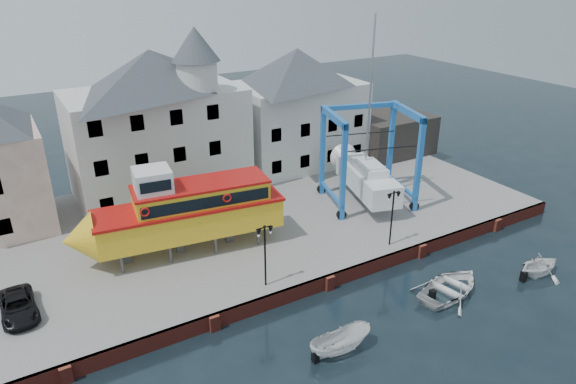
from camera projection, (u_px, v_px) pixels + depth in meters
ground at (329, 289)px, 33.29m from camera, size 140.00×140.00×0.00m
hardstanding at (253, 217)px, 41.76m from camera, size 44.00×22.00×1.00m
quay_wall at (328, 282)px, 33.17m from camera, size 44.00×0.47×1.00m
building_white_main at (158, 122)px, 42.57m from camera, size 14.00×8.30×14.00m
building_white_right at (297, 107)px, 49.75m from camera, size 12.00×8.00×11.20m
shed_dark at (387, 133)px, 54.24m from camera, size 8.00×7.00×4.00m
lamp_post_left at (265, 240)px, 30.70m from camera, size 1.12×0.32×4.20m
lamp_post_right at (393, 204)px, 35.30m from camera, size 1.12×0.32×4.20m
tour_boat at (177, 213)px, 34.55m from camera, size 14.85×5.19×6.33m
travel_lift at (363, 170)px, 43.02m from camera, size 8.24×10.27×15.04m
van at (18, 306)px, 29.04m from camera, size 2.07×4.20×1.15m
motorboat_a at (340, 351)px, 27.92m from camera, size 3.81×1.59×1.45m
motorboat_b at (450, 293)px, 32.92m from camera, size 5.86×4.67×1.09m
motorboat_c at (538, 275)px, 34.84m from camera, size 3.53×3.09×1.78m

